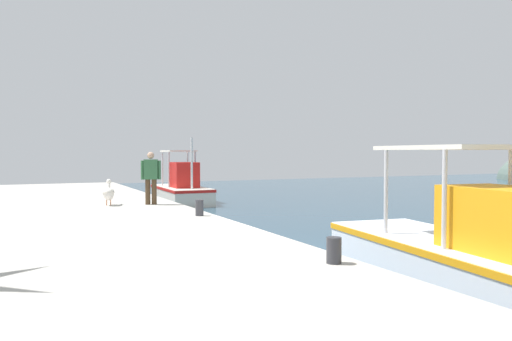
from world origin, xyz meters
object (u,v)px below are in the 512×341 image
object	(u,v)px
fishing_boat_nearest	(182,190)
mooring_bollard_second	(334,250)
pelican	(109,193)
fisherman_standing	(151,175)
mooring_bollard_nearest	(199,208)
fishing_boat_second	(470,257)

from	to	relation	value
fishing_boat_nearest	mooring_bollard_second	world-z (taller)	fishing_boat_nearest
fishing_boat_nearest	pelican	size ratio (longest dim) A/B	5.20
fisherman_standing	mooring_bollard_nearest	world-z (taller)	fisherman_standing
fishing_boat_nearest	fishing_boat_second	bearing A→B (deg)	-0.24
pelican	mooring_bollard_second	world-z (taller)	pelican
fishing_boat_nearest	mooring_bollard_nearest	size ratio (longest dim) A/B	11.93
fisherman_standing	mooring_bollard_second	xyz separation A→B (m)	(9.66, 0.47, -0.73)
fishing_boat_nearest	mooring_bollard_nearest	bearing A→B (deg)	-14.44
fishing_boat_nearest	pelican	world-z (taller)	fishing_boat_nearest
fishing_boat_nearest	mooring_bollard_nearest	world-z (taller)	fishing_boat_nearest
pelican	fisherman_standing	xyz separation A→B (m)	(0.30, 1.28, 0.53)
fishing_boat_second	mooring_bollard_nearest	xyz separation A→B (m)	(-6.32, -2.76, 0.35)
fishing_boat_second	fisherman_standing	distance (m)	10.31
fisherman_standing	mooring_bollard_nearest	distance (m)	3.51
pelican	fisherman_standing	bearing A→B (deg)	76.89
fishing_boat_second	fisherman_standing	world-z (taller)	fishing_boat_second
fishing_boat_second	mooring_bollard_nearest	bearing A→B (deg)	-156.41
mooring_bollard_nearest	mooring_bollard_second	bearing A→B (deg)	-0.00
fishing_boat_second	mooring_bollard_second	xyz separation A→B (m)	(-0.07, -2.76, 0.34)
pelican	mooring_bollard_nearest	bearing A→B (deg)	25.28
fishing_boat_nearest	mooring_bollard_second	distance (m)	17.50
fishing_boat_second	mooring_bollard_nearest	world-z (taller)	fishing_boat_second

